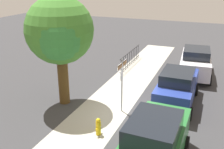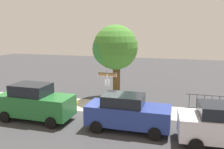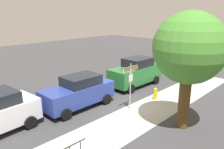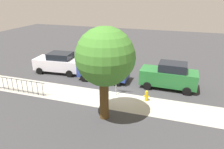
{
  "view_description": "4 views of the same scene",
  "coord_description": "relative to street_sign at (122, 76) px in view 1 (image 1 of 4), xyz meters",
  "views": [
    {
      "loc": [
        -10.78,
        -3.52,
        6.35
      ],
      "look_at": [
        0.47,
        1.02,
        1.79
      ],
      "focal_mm": 41.89,
      "sensor_mm": 36.0,
      "label": 1
    },
    {
      "loc": [
        4.6,
        -13.78,
        5.29
      ],
      "look_at": [
        0.33,
        1.16,
        2.32
      ],
      "focal_mm": 38.5,
      "sensor_mm": 36.0,
      "label": 2
    },
    {
      "loc": [
        9.59,
        8.01,
        5.52
      ],
      "look_at": [
        1.5,
        0.18,
        2.33
      ],
      "focal_mm": 35.84,
      "sensor_mm": 36.0,
      "label": 3
    },
    {
      "loc": [
        -3.9,
        13.92,
        7.23
      ],
      "look_at": [
        0.52,
        0.48,
        1.64
      ],
      "focal_mm": 33.41,
      "sensor_mm": 36.0,
      "label": 4
    }
  ],
  "objects": [
    {
      "name": "car_green",
      "position": [
        -3.65,
        -2.48,
        -0.84
      ],
      "size": [
        4.42,
        2.05,
        2.14
      ],
      "rotation": [
        0.0,
        0.0,
        -0.02
      ],
      "color": "#236C30",
      "rests_on": "ground_plane"
    },
    {
      "name": "ground_plane",
      "position": [
        -0.23,
        -0.4,
        -1.89
      ],
      "size": [
        60.0,
        60.0,
        0.0
      ],
      "primitive_type": "plane",
      "color": "#38383A"
    },
    {
      "name": "car_white",
      "position": [
        6.62,
        -2.88,
        -0.92
      ],
      "size": [
        4.6,
        2.35,
        1.94
      ],
      "rotation": [
        0.0,
        0.0,
        0.07
      ],
      "color": "white",
      "rests_on": "ground_plane"
    },
    {
      "name": "sidewalk_strip",
      "position": [
        1.77,
        0.9,
        -1.89
      ],
      "size": [
        24.0,
        2.6,
        0.0
      ],
      "primitive_type": "cube",
      "color": "#AAA79B",
      "rests_on": "ground_plane"
    },
    {
      "name": "street_sign",
      "position": [
        0.0,
        0.0,
        0.0
      ],
      "size": [
        1.23,
        0.07,
        2.74
      ],
      "color": "#9EA0A5",
      "rests_on": "ground_plane"
    },
    {
      "name": "fire_hydrant",
      "position": [
        -2.34,
        0.2,
        -1.51
      ],
      "size": [
        0.42,
        0.22,
        0.78
      ],
      "color": "yellow",
      "rests_on": "ground_plane"
    },
    {
      "name": "shade_tree",
      "position": [
        -0.34,
        3.05,
        2.0
      ],
      "size": [
        3.35,
        3.35,
        5.6
      ],
      "color": "#503819",
      "rests_on": "ground_plane"
    },
    {
      "name": "iron_fence",
      "position": [
        7.17,
        1.9,
        -1.34
      ],
      "size": [
        4.59,
        0.04,
        1.07
      ],
      "color": "black",
      "rests_on": "ground_plane"
    },
    {
      "name": "car_blue",
      "position": [
        1.84,
        -2.4,
        -0.93
      ],
      "size": [
        4.38,
        1.97,
        1.91
      ],
      "rotation": [
        0.0,
        0.0,
        -0.0
      ],
      "color": "navy",
      "rests_on": "ground_plane"
    }
  ]
}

